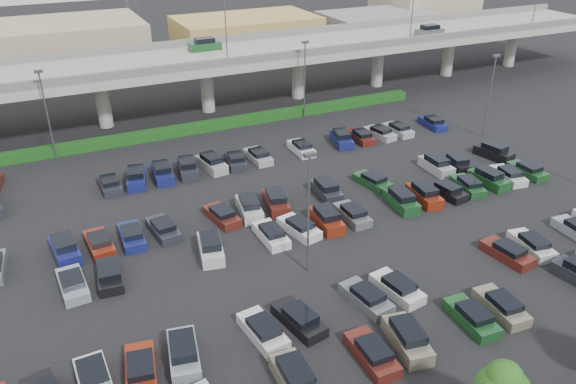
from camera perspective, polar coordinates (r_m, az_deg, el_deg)
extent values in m
plane|color=black|center=(51.52, -2.10, -3.29)|extent=(280.00, 280.00, 0.00)
cube|color=gray|center=(77.14, -12.02, 12.62)|extent=(150.00, 13.00, 1.10)
cube|color=slate|center=(71.01, -10.78, 12.33)|extent=(150.00, 0.50, 1.00)
cube|color=slate|center=(82.82, -13.23, 14.25)|extent=(150.00, 0.50, 1.00)
cylinder|color=gray|center=(76.72, -18.29, 8.69)|extent=(1.80, 1.80, 6.70)
cube|color=slate|center=(75.83, -18.64, 10.94)|extent=(2.60, 9.75, 0.50)
cylinder|color=gray|center=(79.46, -8.21, 10.43)|extent=(1.80, 1.80, 6.70)
cube|color=slate|center=(78.61, -8.37, 12.63)|extent=(2.60, 9.75, 0.50)
cylinder|color=gray|center=(84.47, 1.02, 11.74)|extent=(1.80, 1.80, 6.70)
cube|color=slate|center=(83.67, 1.04, 13.81)|extent=(2.60, 9.75, 0.50)
cylinder|color=gray|center=(91.37, 9.10, 12.63)|extent=(1.80, 1.80, 6.70)
cube|color=slate|center=(90.63, 9.26, 14.55)|extent=(2.60, 9.75, 0.50)
cylinder|color=gray|center=(99.77, 15.98, 13.20)|extent=(1.80, 1.80, 6.70)
cube|color=slate|center=(99.09, 16.22, 14.95)|extent=(2.60, 9.75, 0.50)
cylinder|color=gray|center=(109.32, 21.75, 13.53)|extent=(1.80, 1.80, 6.70)
cube|color=slate|center=(108.70, 22.04, 15.12)|extent=(2.60, 9.75, 0.50)
cube|color=#1A4921|center=(81.24, -8.44, 14.44)|extent=(4.40, 1.82, 1.05)
cube|color=black|center=(81.06, -8.48, 15.00)|extent=(2.60, 1.60, 0.65)
cube|color=#575A5E|center=(92.03, 14.17, 15.46)|extent=(4.40, 1.82, 1.05)
cube|color=black|center=(91.88, 14.23, 15.96)|extent=(2.60, 1.60, 0.65)
cylinder|color=#4D4D52|center=(72.05, -6.32, 15.72)|extent=(0.14, 0.14, 8.00)
cylinder|color=#4D4D52|center=(85.33, 12.49, 17.12)|extent=(0.14, 0.14, 8.00)
cylinder|color=#4D4D52|center=(101.60, 23.88, 17.12)|extent=(0.14, 0.14, 8.00)
cube|color=#134313|center=(72.70, -10.09, 6.30)|extent=(66.00, 1.60, 1.10)
sphere|color=#194713|center=(32.78, 21.10, -17.31)|extent=(2.08, 2.08, 2.08)
cube|color=#766F5C|center=(35.87, 0.74, -18.67)|extent=(2.03, 4.48, 1.05)
cube|color=black|center=(35.28, 0.75, -17.75)|extent=(1.73, 2.68, 0.65)
cube|color=#541D16|center=(38.01, 8.51, -16.01)|extent=(1.94, 4.45, 0.82)
cube|color=black|center=(37.46, 8.75, -15.50)|extent=(1.66, 2.34, 0.50)
cube|color=#766F5C|center=(39.21, 11.99, -14.52)|extent=(2.55, 4.65, 1.05)
cube|color=black|center=(38.67, 12.11, -13.62)|extent=(2.02, 2.84, 0.65)
cube|color=#1A4921|center=(42.26, 18.11, -12.07)|extent=(2.10, 4.51, 0.82)
cube|color=black|center=(41.77, 18.43, -11.55)|extent=(1.74, 2.40, 0.50)
cube|color=#766F5C|center=(43.94, 20.81, -10.87)|extent=(2.17, 4.53, 0.82)
cube|color=black|center=(43.46, 21.14, -10.36)|extent=(1.78, 2.42, 0.50)
cube|color=silver|center=(37.56, -19.01, -17.97)|extent=(1.98, 4.46, 1.05)
cube|color=black|center=(37.00, -19.21, -17.07)|extent=(1.70, 2.66, 0.65)
cube|color=maroon|center=(37.74, -14.71, -17.16)|extent=(2.56, 4.65, 0.82)
cube|color=black|center=(37.17, -14.76, -16.67)|extent=(1.98, 2.54, 0.50)
cube|color=gray|center=(37.97, -10.54, -16.03)|extent=(2.60, 4.66, 1.05)
cube|color=black|center=(37.42, -10.65, -15.12)|extent=(2.05, 2.85, 0.65)
cube|color=silver|center=(39.23, -2.58, -14.00)|extent=(2.31, 4.58, 0.82)
cube|color=black|center=(38.68, -2.48, -13.48)|extent=(1.85, 2.47, 0.50)
cube|color=black|center=(40.10, 1.13, -12.89)|extent=(2.58, 4.66, 0.82)
cube|color=black|center=(39.56, 1.27, -12.36)|extent=(1.99, 2.55, 0.50)
cube|color=#575A5E|center=(42.31, 7.93, -10.68)|extent=(2.40, 4.61, 0.82)
cube|color=black|center=(41.80, 8.13, -10.15)|extent=(1.90, 2.50, 0.50)
cube|color=silver|center=(43.64, 11.01, -9.62)|extent=(2.42, 4.61, 0.82)
cube|color=black|center=(43.14, 11.24, -9.10)|extent=(1.91, 2.50, 0.50)
cube|color=#541D16|center=(50.11, 21.34, -5.84)|extent=(2.30, 4.58, 0.82)
cube|color=black|center=(49.67, 21.63, -5.34)|extent=(1.85, 2.47, 0.50)
cube|color=silver|center=(51.96, 23.48, -5.02)|extent=(2.46, 4.62, 0.82)
cube|color=black|center=(51.55, 23.77, -4.53)|extent=(1.93, 2.52, 0.50)
cube|color=gray|center=(46.21, -21.02, -8.82)|extent=(2.09, 4.50, 0.82)
cube|color=black|center=(45.69, -21.12, -8.32)|extent=(1.74, 2.39, 0.50)
cube|color=black|center=(46.30, -17.65, -8.12)|extent=(2.24, 4.56, 0.82)
cube|color=black|center=(45.78, -17.72, -7.61)|extent=(1.82, 2.45, 0.50)
cube|color=silver|center=(47.46, -7.85, -5.79)|extent=(2.66, 4.67, 1.05)
cube|color=black|center=(47.02, -7.92, -4.96)|extent=(2.09, 2.87, 0.65)
cube|color=white|center=(49.10, -1.74, -4.43)|extent=(1.88, 4.43, 0.82)
cube|color=black|center=(48.61, -1.66, -3.91)|extent=(1.63, 2.32, 0.50)
cube|color=white|center=(50.09, 1.14, -3.71)|extent=(2.69, 4.68, 0.82)
cube|color=black|center=(49.62, 1.25, -3.20)|extent=(2.04, 2.58, 0.50)
cube|color=maroon|center=(51.16, 3.90, -2.90)|extent=(2.14, 4.52, 1.05)
cube|color=black|center=(50.75, 3.93, -2.11)|extent=(1.79, 2.71, 0.65)
cube|color=#575A5E|center=(52.46, 6.53, -2.34)|extent=(1.88, 4.42, 0.82)
cube|color=black|center=(52.00, 6.68, -1.84)|extent=(1.63, 2.32, 0.50)
cube|color=#1A4921|center=(55.22, 11.41, -0.98)|extent=(2.27, 4.57, 1.05)
cube|color=black|center=(54.84, 11.49, -0.23)|extent=(1.87, 2.75, 0.65)
cube|color=maroon|center=(56.78, 13.65, -0.40)|extent=(2.32, 4.58, 1.05)
cube|color=black|center=(56.41, 13.75, 0.34)|extent=(1.89, 2.77, 0.65)
cube|color=black|center=(58.47, 15.76, 0.05)|extent=(2.31, 4.58, 0.82)
cube|color=black|center=(58.07, 15.97, 0.52)|extent=(1.85, 2.47, 0.50)
cube|color=#1A4921|center=(60.20, 17.77, 0.57)|extent=(2.56, 4.65, 0.82)
cube|color=black|center=(59.80, 17.97, 1.03)|extent=(1.98, 2.55, 0.50)
cube|color=#1A4921|center=(61.95, 19.67, 1.16)|extent=(2.10, 4.51, 1.05)
cube|color=black|center=(61.61, 19.79, 1.84)|extent=(1.77, 2.70, 0.65)
cube|color=silver|center=(63.86, 21.44, 1.52)|extent=(2.48, 4.63, 0.82)
cube|color=black|center=(63.49, 21.66, 1.96)|extent=(1.94, 2.52, 0.50)
cube|color=#1A4921|center=(65.79, 23.11, 1.96)|extent=(1.83, 4.41, 0.82)
cube|color=black|center=(65.43, 23.34, 2.38)|extent=(1.61, 2.31, 0.50)
cube|color=navy|center=(50.36, -21.70, -5.58)|extent=(2.29, 4.57, 1.05)
cube|color=black|center=(49.95, -21.86, -4.79)|extent=(1.87, 2.76, 0.65)
cube|color=maroon|center=(50.50, -18.61, -5.05)|extent=(2.13, 4.52, 0.82)
cube|color=black|center=(50.01, -18.68, -4.56)|extent=(1.76, 2.41, 0.50)
cube|color=navy|center=(50.73, -15.56, -4.41)|extent=(2.00, 4.47, 0.82)
cube|color=black|center=(50.24, -15.60, -3.91)|extent=(1.70, 2.37, 0.50)
cube|color=#252930|center=(51.11, -12.56, -3.76)|extent=(2.31, 4.58, 0.82)
cube|color=black|center=(50.62, -12.57, -3.25)|extent=(1.85, 2.47, 0.50)
cube|color=#541D16|center=(52.28, -6.73, -2.47)|extent=(2.54, 4.64, 0.82)
cube|color=black|center=(51.81, -6.70, -1.96)|extent=(1.97, 2.54, 0.50)
cube|color=silver|center=(53.02, -3.94, -1.73)|extent=(2.51, 4.64, 1.05)
cube|color=black|center=(52.63, -3.97, -0.95)|extent=(2.00, 2.83, 0.65)
cube|color=#541D16|center=(53.94, -1.23, -1.12)|extent=(2.63, 4.67, 1.05)
cube|color=black|center=(53.56, -1.24, -0.35)|extent=(2.07, 2.86, 0.65)
cube|color=#252930|center=(56.15, 3.88, 0.05)|extent=(2.11, 4.51, 1.05)
cube|color=black|center=(55.78, 3.91, 0.80)|extent=(1.77, 2.70, 0.65)
cube|color=#1A4921|center=(58.84, 8.57, 1.02)|extent=(2.54, 4.65, 0.82)
cube|color=black|center=(58.42, 8.72, 1.49)|extent=(1.97, 2.54, 0.50)
cube|color=#A7A7AC|center=(63.44, 14.82, 2.52)|extent=(1.98, 4.47, 1.05)
cube|color=black|center=(63.11, 14.91, 3.20)|extent=(1.70, 2.66, 0.65)
cube|color=black|center=(65.19, 16.68, 2.85)|extent=(2.55, 4.65, 0.82)
cube|color=black|center=(64.81, 16.87, 3.29)|extent=(1.98, 2.54, 0.50)
cube|color=black|center=(68.77, 20.17, 3.70)|extent=(2.67, 4.68, 1.05)
cube|color=black|center=(68.46, 20.28, 4.33)|extent=(2.09, 2.87, 0.65)
cube|color=#252930|center=(60.37, -17.65, 0.67)|extent=(1.88, 4.43, 0.82)
cube|color=black|center=(59.92, -17.71, 1.13)|extent=(1.63, 2.32, 0.50)
cube|color=navy|center=(60.64, -15.13, 1.28)|extent=(2.74, 4.69, 1.05)
cube|color=black|center=(60.29, -15.23, 1.98)|extent=(2.13, 2.89, 0.65)
cube|color=navy|center=(61.07, -12.63, 1.79)|extent=(2.20, 4.54, 1.05)
cube|color=black|center=(60.73, -12.70, 2.48)|extent=(1.83, 2.73, 0.65)
cube|color=#252930|center=(61.63, -10.16, 2.28)|extent=(2.44, 4.62, 1.05)
cube|color=black|center=(61.29, -10.22, 2.97)|extent=(1.96, 2.80, 0.65)
cube|color=#A7A7AC|center=(62.31, -7.74, 2.76)|extent=(2.49, 4.63, 1.05)
cube|color=black|center=(61.97, -7.79, 3.45)|extent=(1.99, 2.82, 0.65)
cube|color=#252930|center=(63.14, -5.37, 3.13)|extent=(2.50, 4.63, 0.82)
cube|color=black|center=(62.71, -5.33, 3.59)|extent=(1.95, 2.53, 0.50)
cube|color=#A7A7AC|center=(64.04, -3.06, 3.58)|extent=(2.02, 4.48, 0.82)
cube|color=black|center=(63.61, -3.01, 4.03)|extent=(1.70, 2.37, 0.50)
cube|color=white|center=(66.14, 1.34, 4.42)|extent=(1.91, 4.44, 0.82)
cube|color=black|center=(65.73, 1.43, 4.86)|extent=(1.65, 2.33, 0.50)
cube|color=navy|center=(68.57, 5.47, 5.27)|extent=(2.82, 4.71, 1.05)
cube|color=black|center=(68.26, 5.50, 5.90)|extent=(2.18, 2.91, 0.65)
cube|color=#541D16|center=(69.98, 7.42, 5.53)|extent=(2.10, 4.51, 0.82)
cube|color=black|center=(69.59, 7.54, 5.95)|extent=(1.75, 2.40, 0.50)
cube|color=#A7A7AC|center=(71.43, 9.29, 5.86)|extent=(2.55, 4.65, 0.82)
cube|color=black|center=(71.05, 9.42, 6.28)|extent=(1.97, 2.54, 0.50)
cube|color=#A7A7AC|center=(72.95, 11.09, 6.17)|extent=(2.08, 4.50, 0.82)
cube|color=black|center=(72.58, 11.23, 6.58)|extent=(1.74, 2.39, 0.50)
cube|color=navy|center=(76.20, 14.48, 6.74)|extent=(2.22, 4.55, 0.82)
cube|color=black|center=(75.84, 14.63, 7.13)|extent=(1.81, 2.44, 0.50)
cylinder|color=#4D4D52|center=(73.23, 19.75, 8.96)|extent=(0.18, 0.18, 10.00)
cube|color=#4D4D52|center=(71.89, 20.41, 12.83)|extent=(0.90, 0.38, 0.30)
cylinder|color=#4D4D52|center=(68.16, -23.22, 7.01)|extent=(0.18, 0.18, 10.00)
cube|color=#4D4D52|center=(66.71, -24.04, 11.13)|extent=(0.90, 0.38, 0.30)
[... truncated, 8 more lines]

